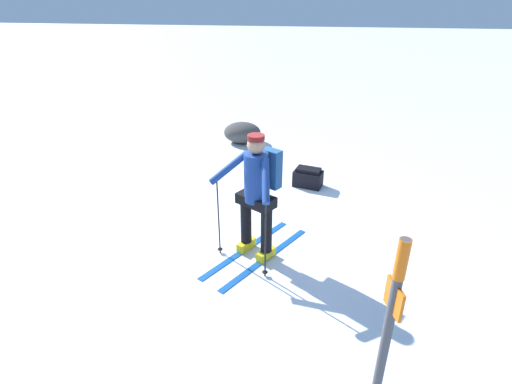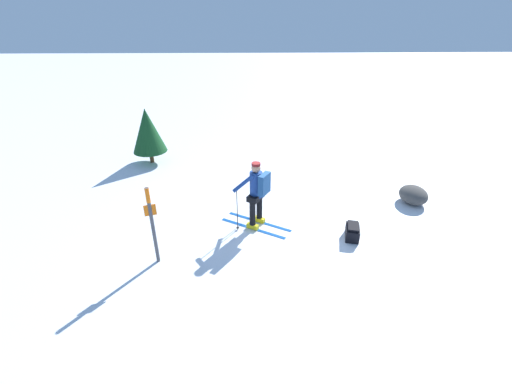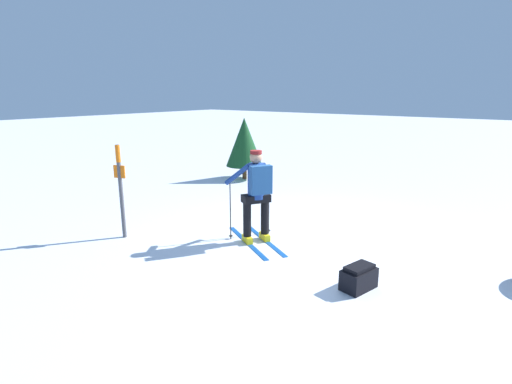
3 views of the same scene
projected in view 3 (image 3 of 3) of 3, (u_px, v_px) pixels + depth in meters
The scene contains 5 objects.
ground_plane at pixel (304, 238), 7.66m from camera, with size 80.00×80.00×0.00m, color white.
skier at pixel (257, 191), 7.24m from camera, with size 1.29×1.77×1.72m.
dropped_backpack at pixel (359, 278), 5.66m from camera, with size 0.57×0.42×0.36m.
trail_marker at pixel (120, 184), 7.46m from camera, with size 0.10×0.24×1.79m.
pine_tree at pixel (244, 142), 12.58m from camera, with size 1.17×1.17×1.95m.
Camera 3 is at (-6.31, -3.59, 2.74)m, focal length 28.00 mm.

